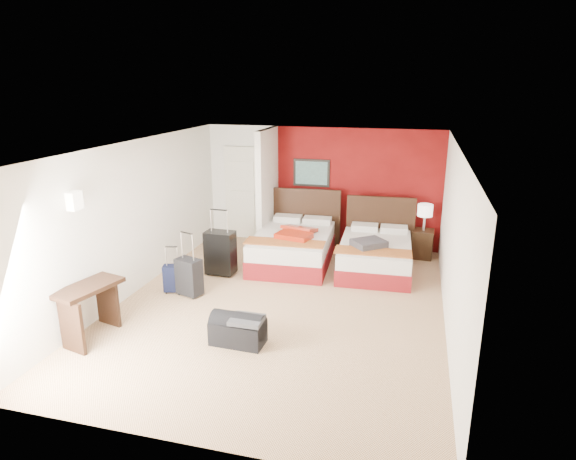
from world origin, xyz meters
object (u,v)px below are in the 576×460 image
(nightstand, at_px, (422,244))
(suitcase_navy, at_px, (174,280))
(red_suitcase_open, at_px, (297,233))
(suitcase_black, at_px, (220,254))
(duffel_bag, at_px, (238,331))
(desk, at_px, (90,312))
(bed_right, at_px, (375,257))
(table_lamp, at_px, (425,217))
(bed_left, at_px, (293,248))
(suitcase_charcoal, at_px, (189,278))

(nightstand, xyz_separation_m, suitcase_navy, (-4.03, -2.81, -0.06))
(red_suitcase_open, distance_m, suitcase_navy, 2.47)
(red_suitcase_open, xyz_separation_m, suitcase_black, (-1.24, -0.78, -0.27))
(duffel_bag, bearing_deg, desk, -167.51)
(nightstand, bearing_deg, bed_right, -127.64)
(table_lamp, bearing_deg, bed_left, -158.00)
(bed_right, distance_m, duffel_bag, 3.51)
(suitcase_navy, xyz_separation_m, duffel_bag, (1.63, -1.32, -0.04))
(bed_left, distance_m, red_suitcase_open, 0.38)
(suitcase_charcoal, distance_m, desk, 1.76)
(duffel_bag, bearing_deg, table_lamp, 62.28)
(suitcase_charcoal, relative_size, suitcase_navy, 1.36)
(bed_right, relative_size, table_lamp, 3.54)
(red_suitcase_open, relative_size, duffel_bag, 1.20)
(nightstand, xyz_separation_m, duffel_bag, (-2.40, -4.13, -0.10))
(bed_left, height_order, desk, desk)
(suitcase_charcoal, bearing_deg, suitcase_black, 100.02)
(bed_left, distance_m, suitcase_black, 1.44)
(bed_right, height_order, nightstand, nightstand)
(bed_left, bearing_deg, table_lamp, 18.78)
(bed_left, relative_size, nightstand, 3.54)
(bed_right, height_order, desk, desk)
(suitcase_navy, bearing_deg, bed_left, 32.43)
(suitcase_charcoal, xyz_separation_m, suitcase_navy, (-0.32, 0.05, -0.08))
(red_suitcase_open, bearing_deg, suitcase_black, -134.69)
(bed_left, xyz_separation_m, bed_right, (1.58, 0.00, -0.03))
(red_suitcase_open, relative_size, suitcase_black, 1.10)
(table_lamp, bearing_deg, suitcase_navy, -145.05)
(bed_right, height_order, suitcase_charcoal, suitcase_charcoal)
(table_lamp, xyz_separation_m, suitcase_charcoal, (-3.71, -2.87, -0.53))
(duffel_bag, relative_size, desk, 0.77)
(suitcase_black, distance_m, suitcase_charcoal, 1.01)
(suitcase_charcoal, bearing_deg, bed_right, 51.67)
(red_suitcase_open, bearing_deg, suitcase_charcoal, -114.80)
(suitcase_navy, distance_m, desk, 1.72)
(suitcase_black, xyz_separation_m, duffel_bag, (1.17, -2.26, -0.21))
(bed_left, height_order, duffel_bag, bed_left)
(nightstand, bearing_deg, duffel_bag, -116.73)
(suitcase_black, bearing_deg, suitcase_charcoal, -96.25)
(suitcase_navy, bearing_deg, bed_right, 13.55)
(red_suitcase_open, height_order, desk, desk)
(nightstand, height_order, duffel_bag, nightstand)
(bed_right, relative_size, nightstand, 3.24)
(bed_right, xyz_separation_m, suitcase_black, (-2.71, -0.89, 0.11))
(bed_right, distance_m, desk, 4.99)
(suitcase_charcoal, relative_size, duffel_bag, 0.84)
(suitcase_navy, bearing_deg, red_suitcase_open, 29.09)
(red_suitcase_open, bearing_deg, nightstand, 37.86)
(nightstand, distance_m, suitcase_navy, 4.91)
(bed_left, distance_m, bed_right, 1.58)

